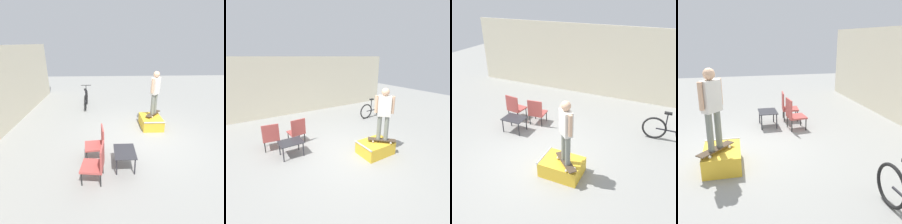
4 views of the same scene
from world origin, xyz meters
TOP-DOWN VIEW (x-y plane):
  - ground_plane at (0.00, 0.00)m, footprint 24.00×24.00m
  - house_wall_back at (0.00, 4.95)m, footprint 12.00×0.06m
  - skate_ramp_box at (0.81, -0.44)m, footprint 1.05×0.77m
  - skateboard_on_ramp at (0.96, -0.55)m, footprint 0.77×0.73m
  - person_skater at (0.96, -0.55)m, footprint 0.45×0.41m
  - coffee_table at (-1.52, 0.84)m, footprint 0.72×0.55m
  - patio_chair_left at (-1.96, 1.55)m, footprint 0.58×0.58m
  - patio_chair_right at (-1.07, 1.55)m, footprint 0.57×0.57m
  - bicycle at (3.25, 2.29)m, footprint 1.75×0.52m

SIDE VIEW (x-z plane):
  - ground_plane at x=0.00m, z-range 0.00..0.00m
  - skate_ramp_box at x=0.81m, z-range -0.01..0.42m
  - bicycle at x=3.25m, z-range -0.13..0.92m
  - coffee_table at x=-1.52m, z-range 0.17..0.65m
  - skateboard_on_ramp at x=0.96m, z-range 0.46..0.53m
  - patio_chair_left at x=-1.96m, z-range 0.02..0.96m
  - patio_chair_right at x=-1.07m, z-range 0.02..0.96m
  - person_skater at x=0.96m, z-range 0.64..2.27m
  - house_wall_back at x=0.00m, z-range 0.00..3.00m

